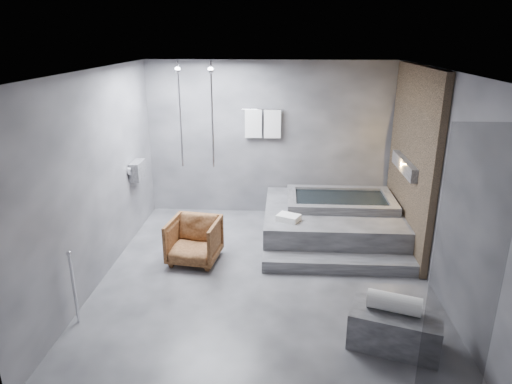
{
  "coord_description": "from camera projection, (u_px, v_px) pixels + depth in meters",
  "views": [
    {
      "loc": [
        0.22,
        -5.64,
        3.22
      ],
      "look_at": [
        -0.14,
        0.3,
        1.15
      ],
      "focal_mm": 32.0,
      "sensor_mm": 36.0,
      "label": 1
    }
  ],
  "objects": [
    {
      "name": "room",
      "position": [
        296.0,
        153.0,
        6.03
      ],
      "size": [
        5.0,
        5.04,
        2.82
      ],
      "color": "#323235",
      "rests_on": "ground"
    },
    {
      "name": "tub_deck",
      "position": [
        331.0,
        222.0,
        7.61
      ],
      "size": [
        2.2,
        2.0,
        0.5
      ],
      "primitive_type": "cube",
      "color": "#38383B",
      "rests_on": "ground"
    },
    {
      "name": "tub_step",
      "position": [
        339.0,
        264.0,
        6.55
      ],
      "size": [
        2.2,
        0.36,
        0.18
      ],
      "primitive_type": "cube",
      "color": "#38383B",
      "rests_on": "ground"
    },
    {
      "name": "concrete_bench",
      "position": [
        394.0,
        329.0,
        4.91
      ],
      "size": [
        1.05,
        0.78,
        0.42
      ],
      "primitive_type": "cube",
      "rotation": [
        0.0,
        0.0,
        -0.31
      ],
      "color": "#363638",
      "rests_on": "ground"
    },
    {
      "name": "driftwood_chair",
      "position": [
        194.0,
        240.0,
        6.73
      ],
      "size": [
        0.8,
        0.82,
        0.66
      ],
      "primitive_type": "imported",
      "rotation": [
        0.0,
        0.0,
        -0.14
      ],
      "color": "#402210",
      "rests_on": "ground"
    },
    {
      "name": "rolled_towel",
      "position": [
        394.0,
        303.0,
        4.83
      ],
      "size": [
        0.6,
        0.37,
        0.2
      ],
      "primitive_type": "cylinder",
      "rotation": [
        0.0,
        1.57,
        -0.33
      ],
      "color": "white",
      "rests_on": "concrete_bench"
    },
    {
      "name": "deck_towel",
      "position": [
        288.0,
        218.0,
        7.01
      ],
      "size": [
        0.4,
        0.36,
        0.09
      ],
      "primitive_type": "cube",
      "rotation": [
        0.0,
        0.0,
        -0.43
      ],
      "color": "white",
      "rests_on": "tub_deck"
    }
  ]
}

